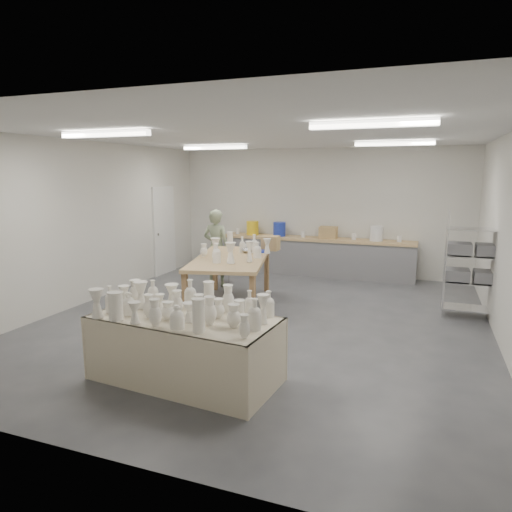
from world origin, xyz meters
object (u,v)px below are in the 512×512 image
at_px(work_table, 236,257).
at_px(red_stool, 222,268).
at_px(drying_table, 184,344).
at_px(potter, 216,248).

bearing_deg(work_table, red_stool, 109.23).
relative_size(drying_table, work_table, 0.85).
height_order(drying_table, work_table, work_table).
height_order(drying_table, red_stool, drying_table).
xyz_separation_m(drying_table, work_table, (-0.63, 3.06, 0.48)).
bearing_deg(drying_table, work_table, 106.90).
xyz_separation_m(work_table, red_stool, (-0.99, 1.53, -0.59)).
bearing_deg(potter, work_table, 131.54).
bearing_deg(potter, drying_table, 113.97).
distance_m(drying_table, potter, 4.64).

